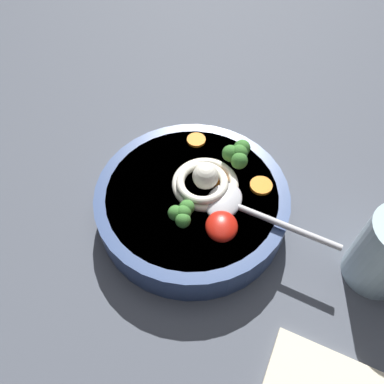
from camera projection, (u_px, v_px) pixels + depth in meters
The scene contains 10 objects.
table_slab at pixel (216, 199), 57.09cm from camera, with size 139.23×139.23×3.59cm, color #474C56.
soup_bowl at pixel (192, 203), 51.33cm from camera, with size 25.96×25.96×5.07cm.
noodle_pile at pixel (205, 182), 48.83cm from camera, with size 9.73×9.54×3.91cm.
soup_spoon at pixel (234, 205), 47.14cm from camera, with size 9.88×17.15×1.60cm.
chili_sauce_dollop at pixel (222, 226), 45.07cm from camera, with size 4.38×3.94×1.97cm, color #B2190F.
broccoli_floret_left at pixel (238, 154), 50.39cm from camera, with size 4.52×3.89×3.57cm.
broccoli_floret_beside_chili at pixel (182, 213), 45.13cm from camera, with size 3.74×3.22×2.96cm.
carrot_slice_far at pixel (261, 186), 49.69cm from camera, with size 2.99×2.99×0.48cm, color orange.
carrot_slice_near_spoon at pixel (196, 140), 54.78cm from camera, with size 2.75×2.75×0.41cm, color orange.
carrot_slice_center at pixel (222, 178), 50.34cm from camera, with size 2.98×2.98×0.74cm, color orange.
Camera 1 is at (33.28, -1.58, 48.30)cm, focal length 34.97 mm.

